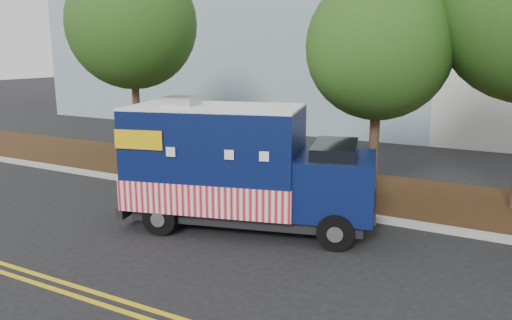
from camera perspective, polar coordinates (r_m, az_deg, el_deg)
The scene contains 9 objects.
ground at distance 12.09m, azimuth -0.38°, elevation -7.02°, with size 120.00×120.00×0.00m, color black.
curb at distance 13.24m, azimuth 2.56°, elevation -4.94°, with size 120.00×0.18×0.15m, color #9E9E99.
mulch_strip at distance 15.09m, azimuth 6.06°, elevation -2.83°, with size 120.00×4.00×0.15m, color black.
centerline_near at distance 8.78m, azimuth -15.09°, elevation -15.26°, with size 120.00×0.10×0.01m, color gold.
centerline_far at distance 8.62m, azimuth -16.27°, elevation -15.87°, with size 120.00×0.10×0.01m, color gold.
tree_a at distance 18.31m, azimuth -13.97°, elevation 14.82°, with size 4.47×4.47×7.15m.
tree_b at distance 13.31m, azimuth 13.87°, elevation 12.43°, with size 3.74×3.74×5.99m.
sign_post at distance 14.45m, azimuth -4.15°, elevation 1.11°, with size 0.06×0.06×2.40m, color #473828.
food_truck at distance 11.43m, azimuth -2.19°, elevation -1.09°, with size 6.01×3.45×3.00m.
Camera 1 is at (5.51, -9.98, 4.02)m, focal length 35.00 mm.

